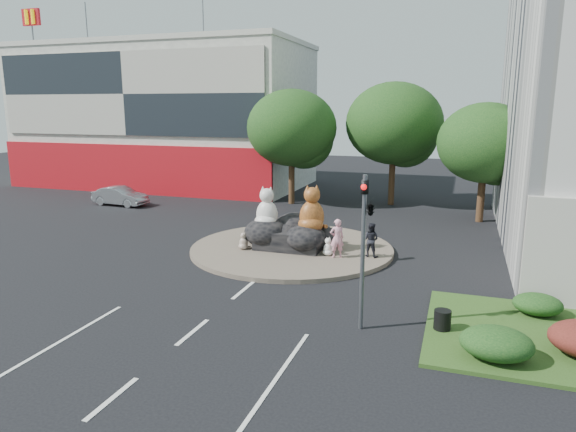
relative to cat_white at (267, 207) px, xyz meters
name	(u,v)px	position (x,y,z in m)	size (l,w,h in m)	color
ground	(193,332)	(1.23, -9.80, -2.15)	(120.00, 120.00, 0.00)	black
roundabout_island	(292,248)	(1.23, 0.20, -2.05)	(10.00, 10.00, 0.20)	brown
rock_plinth	(292,238)	(1.23, 0.20, -1.50)	(3.20, 2.60, 0.90)	black
shophouse_block	(166,116)	(-16.78, 18.11, 4.03)	(25.20, 12.30, 17.40)	silver
tree_left	(293,132)	(-2.70, 12.26, 3.10)	(6.46, 6.46, 8.27)	#382314
tree_mid	(395,128)	(4.30, 14.26, 3.41)	(6.84, 6.84, 8.76)	#382314
tree_right	(486,147)	(10.30, 10.26, 2.48)	(5.70, 5.70, 7.30)	#382314
hedge_near_green	(496,343)	(10.23, -8.80, -1.58)	(2.00, 1.60, 0.90)	#103412
hedge_back_green	(538,304)	(11.73, -5.00, -1.67)	(1.60, 1.28, 0.72)	#103412
traffic_light	(367,219)	(6.32, -7.80, 1.47)	(0.44, 1.24, 5.00)	#595B60
cat_white	(267,207)	(0.00, 0.00, 0.00)	(1.26, 1.09, 2.10)	silver
cat_tabby	(312,208)	(2.32, -0.03, 0.10)	(1.38, 1.19, 2.30)	#A44422
kitten_calico	(244,240)	(-0.87, -0.97, -1.52)	(0.52, 0.45, 0.86)	silver
kitten_white	(328,246)	(3.30, -0.67, -1.52)	(0.52, 0.45, 0.87)	white
pedestrian_pink	(337,238)	(3.78, -0.89, -1.05)	(0.66, 0.43, 1.81)	pink
pedestrian_dark	(371,240)	(5.23, -0.26, -1.15)	(0.78, 0.61, 1.61)	black
parked_car	(120,196)	(-14.29, 7.51, -1.47)	(1.45, 4.15, 1.37)	#9C9FA4
litter_bin	(442,320)	(8.73, -7.27, -1.72)	(0.53, 0.53, 0.63)	black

